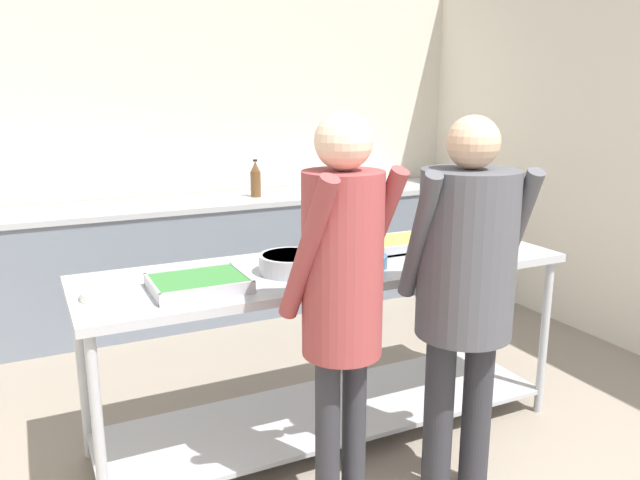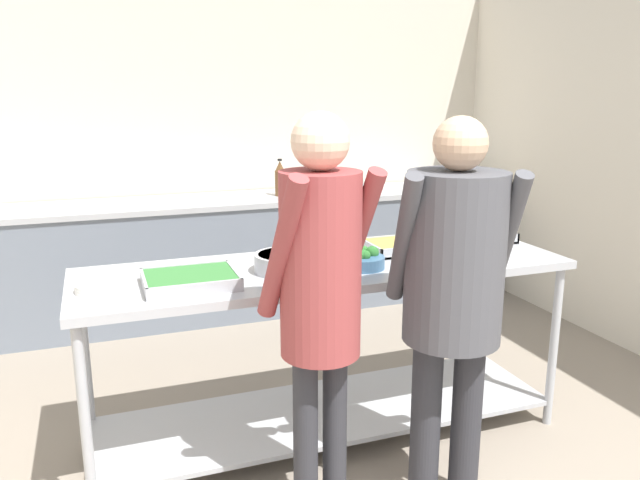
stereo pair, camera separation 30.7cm
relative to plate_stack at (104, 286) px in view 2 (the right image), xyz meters
The scene contains 12 objects.
wall_rear 2.62m from the plate_stack, 66.77° to the left, with size 4.71×0.06×2.65m.
back_counter 2.30m from the plate_stack, 63.04° to the left, with size 4.55×0.65×0.92m.
serving_counter 1.07m from the plate_stack, ahead, with size 2.37×0.72×0.90m.
plate_stack is the anchor object (origin of this frame).
serving_tray_roast 0.36m from the plate_stack, ahead, with size 0.40×0.32×0.05m.
sauce_pan 0.80m from the plate_stack, ahead, with size 0.44×0.30×0.09m.
broccoli_bowl 1.16m from the plate_stack, ahead, with size 0.21×0.21×0.10m.
serving_tray_vegetables 1.52m from the plate_stack, ahead, with size 0.42×0.27×0.05m.
serving_tray_greens 1.97m from the plate_stack, ahead, with size 0.40×0.28×0.05m.
guest_serving_left 0.97m from the plate_stack, 38.30° to the right, with size 0.45×0.39×1.65m.
guest_serving_right 1.45m from the plate_stack, 25.34° to the right, with size 0.54×0.41×1.63m.
water_bottle 2.40m from the plate_stack, 55.61° to the left, with size 0.08×0.08×0.29m.
Camera 2 is at (-1.02, -0.87, 1.72)m, focal length 35.00 mm.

